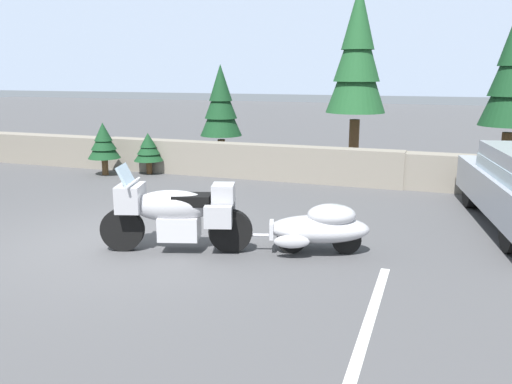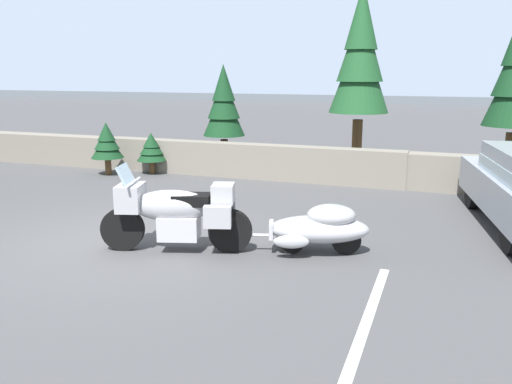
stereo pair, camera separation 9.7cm
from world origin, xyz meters
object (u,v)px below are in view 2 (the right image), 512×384
Objects in this scene: touring_motorcycle at (175,211)px; car_shaped_trailer at (319,227)px; pine_tree_secondary at (224,104)px; pine_tree_tall at (361,56)px.

car_shaped_trailer is (2.08, 0.63, -0.21)m from touring_motorcycle.
car_shaped_trailer is at bearing 16.88° from touring_motorcycle.
car_shaped_trailer is 0.77× the size of pine_tree_secondary.
pine_tree_tall is at bearing 79.11° from touring_motorcycle.
touring_motorcycle reaches higher than car_shaped_trailer.
car_shaped_trailer is 7.50m from pine_tree_secondary.
pine_tree_tall is 3.87m from pine_tree_secondary.
pine_tree_secondary is at bearing 124.57° from car_shaped_trailer.
car_shaped_trailer is at bearing -84.81° from pine_tree_tall.
touring_motorcycle is 7.12m from pine_tree_secondary.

